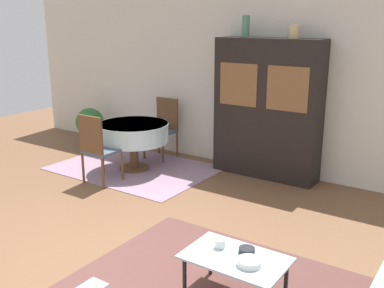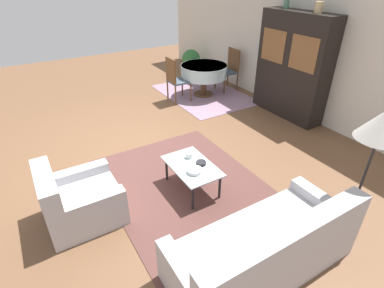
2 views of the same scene
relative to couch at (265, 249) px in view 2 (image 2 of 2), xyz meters
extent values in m
plane|color=brown|center=(-2.93, -0.24, -0.29)|extent=(14.00, 14.00, 0.00)
cube|color=beige|center=(-2.93, 3.39, 1.06)|extent=(10.00, 0.06, 2.70)
cube|color=brown|center=(-1.66, -0.01, -0.29)|extent=(2.66, 2.12, 0.01)
cube|color=gray|center=(-4.58, 2.23, -0.29)|extent=(2.49, 1.77, 0.01)
cube|color=#B2B2B7|center=(-0.06, 0.00, -0.08)|extent=(0.85, 1.99, 0.41)
cube|color=#B2B2B7|center=(0.26, 0.00, 0.32)|extent=(0.20, 1.99, 0.41)
cube|color=#B2B2B7|center=(-0.06, -0.91, 0.18)|extent=(0.85, 0.16, 0.12)
cube|color=#B2B2B7|center=(-0.06, 0.91, 0.18)|extent=(0.85, 0.16, 0.12)
cube|color=#B2B2B7|center=(-1.75, -1.41, -0.09)|extent=(0.83, 0.88, 0.40)
cube|color=#B2B2B7|center=(-1.75, -1.75, 0.31)|extent=(0.83, 0.20, 0.39)
cube|color=#B2B2B7|center=(-2.08, -1.41, 0.17)|extent=(0.16, 0.88, 0.12)
cube|color=#B2B2B7|center=(-1.41, -1.41, 0.17)|extent=(0.16, 0.88, 0.12)
cylinder|color=black|center=(-1.91, -0.16, -0.09)|extent=(0.04, 0.04, 0.38)
cylinder|color=black|center=(-1.16, -0.16, -0.09)|extent=(0.04, 0.04, 0.38)
cylinder|color=black|center=(-1.91, 0.26, -0.09)|extent=(0.04, 0.04, 0.38)
cylinder|color=black|center=(-1.16, 0.26, -0.09)|extent=(0.04, 0.04, 0.38)
cube|color=silver|center=(-1.53, 0.05, 0.11)|extent=(0.87, 0.55, 0.02)
cube|color=black|center=(-2.70, 3.13, 0.75)|extent=(1.61, 0.43, 2.08)
cube|color=brown|center=(-3.09, 2.91, 1.11)|extent=(0.61, 0.01, 0.62)
cube|color=brown|center=(-2.32, 2.91, 1.11)|extent=(0.61, 0.01, 0.62)
cylinder|color=brown|center=(-4.56, 2.21, -0.27)|extent=(0.48, 0.48, 0.03)
cylinder|color=brown|center=(-4.56, 2.21, -0.06)|extent=(0.14, 0.14, 0.45)
cylinder|color=silver|center=(-4.56, 2.21, 0.32)|extent=(1.11, 1.11, 0.30)
cylinder|color=silver|center=(-4.56, 2.21, 0.45)|extent=(1.12, 1.12, 0.03)
cylinder|color=brown|center=(-4.76, 1.72, -0.06)|extent=(0.04, 0.04, 0.44)
cylinder|color=brown|center=(-4.36, 1.72, -0.06)|extent=(0.04, 0.04, 0.44)
cylinder|color=brown|center=(-4.76, 1.31, -0.06)|extent=(0.04, 0.04, 0.44)
cylinder|color=brown|center=(-4.36, 1.31, -0.06)|extent=(0.04, 0.04, 0.44)
cube|color=#475666|center=(-4.56, 1.51, 0.18)|extent=(0.44, 0.44, 0.04)
cube|color=brown|center=(-4.56, 1.31, 0.47)|extent=(0.44, 0.04, 0.54)
cylinder|color=brown|center=(-4.36, 2.70, -0.06)|extent=(0.04, 0.04, 0.44)
cylinder|color=brown|center=(-4.76, 2.70, -0.06)|extent=(0.04, 0.04, 0.44)
cylinder|color=brown|center=(-4.36, 3.11, -0.06)|extent=(0.04, 0.04, 0.44)
cylinder|color=brown|center=(-4.76, 3.11, -0.06)|extent=(0.04, 0.04, 0.44)
cube|color=#475666|center=(-4.56, 2.90, 0.18)|extent=(0.44, 0.44, 0.04)
cube|color=brown|center=(-4.56, 3.10, 0.47)|extent=(0.44, 0.04, 0.54)
cylinder|color=black|center=(0.11, 1.25, -0.28)|extent=(0.28, 0.28, 0.02)
cylinder|color=black|center=(0.11, 1.25, 0.37)|extent=(0.03, 0.03, 1.28)
cone|color=beige|center=(0.11, 1.25, 1.15)|extent=(0.47, 0.47, 0.32)
cylinder|color=white|center=(-1.72, 0.12, 0.16)|extent=(0.09, 0.09, 0.08)
cylinder|color=white|center=(-1.38, 0.00, 0.14)|extent=(0.20, 0.20, 0.05)
cylinder|color=#232328|center=(-1.49, 0.17, 0.14)|extent=(0.14, 0.14, 0.04)
cylinder|color=#4C7A60|center=(-3.10, 3.13, 1.94)|extent=(0.11, 0.11, 0.31)
cylinder|color=tan|center=(-2.35, 3.13, 1.88)|extent=(0.14, 0.14, 0.18)
cylinder|color=beige|center=(-6.21, 2.84, -0.18)|extent=(0.27, 0.27, 0.23)
sphere|color=#2D6B33|center=(-6.21, 2.84, 0.16)|extent=(0.53, 0.53, 0.53)
camera|label=1|loc=(0.06, -2.96, 2.05)|focal=42.00mm
camera|label=2|loc=(1.39, -1.71, 2.48)|focal=28.00mm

